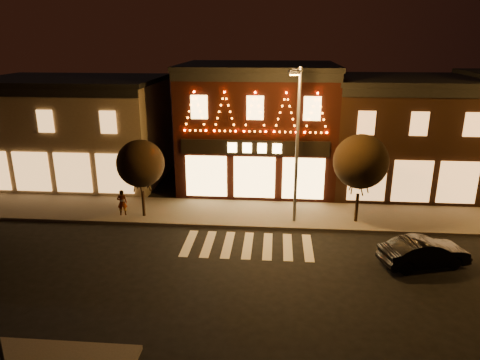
# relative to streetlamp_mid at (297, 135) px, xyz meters

# --- Properties ---
(ground) EXTENTS (120.00, 120.00, 0.00)m
(ground) POSITION_rel_streetlamp_mid_xyz_m (-2.35, -6.77, -5.08)
(ground) COLOR black
(ground) RESTS_ON ground
(sidewalk_far) EXTENTS (44.00, 4.00, 0.15)m
(sidewalk_far) POSITION_rel_streetlamp_mid_xyz_m (-0.35, 1.23, -5.01)
(sidewalk_far) COLOR #47423D
(sidewalk_far) RESTS_ON ground
(building_left) EXTENTS (12.20, 8.28, 7.30)m
(building_left) POSITION_rel_streetlamp_mid_xyz_m (-15.35, 7.22, -1.42)
(building_left) COLOR #766653
(building_left) RESTS_ON ground
(building_pulp) EXTENTS (10.20, 8.34, 8.30)m
(building_pulp) POSITION_rel_streetlamp_mid_xyz_m (-2.35, 7.21, -0.92)
(building_pulp) COLOR black
(building_pulp) RESTS_ON ground
(building_right_a) EXTENTS (9.20, 8.28, 7.50)m
(building_right_a) POSITION_rel_streetlamp_mid_xyz_m (7.15, 7.22, -1.32)
(building_right_a) COLOR black
(building_right_a) RESTS_ON ground
(streetlamp_mid) EXTENTS (0.72, 1.93, 8.41)m
(streetlamp_mid) POSITION_rel_streetlamp_mid_xyz_m (0.00, 0.00, 0.00)
(streetlamp_mid) COLOR #59595E
(streetlamp_mid) RESTS_ON sidewalk_far
(tree_left) EXTENTS (2.66, 2.66, 4.45)m
(tree_left) POSITION_rel_streetlamp_mid_xyz_m (-8.56, 0.26, -1.82)
(tree_left) COLOR black
(tree_left) RESTS_ON sidewalk_far
(tree_right) EXTENTS (2.95, 2.95, 4.94)m
(tree_right) POSITION_rel_streetlamp_mid_xyz_m (3.49, 0.47, -1.48)
(tree_right) COLOR black
(tree_right) RESTS_ON sidewalk_far
(dark_sedan) EXTENTS (4.25, 2.48, 1.33)m
(dark_sedan) POSITION_rel_streetlamp_mid_xyz_m (5.76, -4.13, -4.42)
(dark_sedan) COLOR black
(dark_sedan) RESTS_ON ground
(pedestrian) EXTENTS (0.62, 0.48, 1.52)m
(pedestrian) POSITION_rel_streetlamp_mid_xyz_m (-9.81, 0.25, -4.17)
(pedestrian) COLOR gray
(pedestrian) RESTS_ON sidewalk_far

